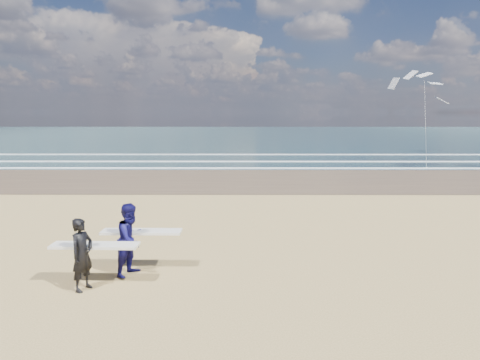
{
  "coord_description": "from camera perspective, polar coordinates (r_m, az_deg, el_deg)",
  "views": [
    {
      "loc": [
        2.54,
        -10.42,
        4.36
      ],
      "look_at": [
        2.46,
        6.0,
        1.76
      ],
      "focal_mm": 32.0,
      "sensor_mm": 36.0,
      "label": 1
    }
  ],
  "objects": [
    {
      "name": "surfer_far",
      "position": [
        12.0,
        -14.23,
        -7.59
      ],
      "size": [
        2.2,
        1.2,
        1.97
      ],
      "color": "#0F0C47",
      "rests_on": "ground"
    },
    {
      "name": "ocean",
      "position": [
        84.36,
        12.3,
        5.82
      ],
      "size": [
        220.0,
        100.0,
        0.02
      ],
      "primitive_type": "cube",
      "color": "#1A333A",
      "rests_on": "ground"
    },
    {
      "name": "surfer_near",
      "position": [
        11.37,
        -20.1,
        -9.16
      ],
      "size": [
        2.21,
        1.02,
        1.82
      ],
      "color": "black",
      "rests_on": "ground"
    },
    {
      "name": "kite_1",
      "position": [
        39.14,
        23.46,
        8.69
      ],
      "size": [
        5.33,
        4.69,
        8.6
      ],
      "color": "slate",
      "rests_on": "ground"
    },
    {
      "name": "foam_breakers",
      "position": [
        42.51,
        24.56,
        2.35
      ],
      "size": [
        220.0,
        11.7,
        0.05
      ],
      "color": "white",
      "rests_on": "ground"
    }
  ]
}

